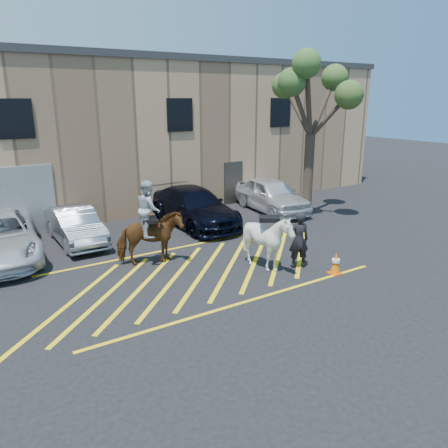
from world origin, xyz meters
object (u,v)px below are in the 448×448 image
saddled_white (268,241)px  traffic_cone (336,263)px  mounted_bay (150,231)px  car_white_suv (271,195)px  car_silver_sedan (75,226)px  car_blue_suv (194,207)px  handler (299,240)px  tree (313,90)px

saddled_white → traffic_cone: (1.60, -1.46, -0.60)m
mounted_bay → car_white_suv: bearing=23.5°
car_silver_sedan → mounted_bay: 3.95m
car_blue_suv → handler: handler is taller
car_silver_sedan → traffic_cone: 9.71m
handler → saddled_white: bearing=-0.2°
car_blue_suv → traffic_cone: car_blue_suv is taller
car_blue_suv → mounted_bay: (-3.53, -3.39, 0.35)m
car_silver_sedan → mounted_bay: size_ratio=1.46×
car_blue_suv → traffic_cone: (1.07, -7.32, -0.43)m
traffic_cone → saddled_white: bearing=137.6°
car_white_suv → mounted_bay: size_ratio=1.68×
car_blue_suv → mounted_bay: 4.91m
mounted_bay → traffic_cone: (4.59, -3.93, -0.78)m
car_silver_sedan → saddled_white: saddled_white is taller
traffic_cone → tree: (3.98, 5.64, 5.33)m
car_silver_sedan → tree: 11.42m
car_blue_suv → traffic_cone: size_ratio=7.50×
car_blue_suv → tree: bearing=-18.5°
tree → car_white_suv: bearing=113.6°
mounted_bay → car_blue_suv: bearing=43.9°
handler → saddled_white: (-0.98, 0.39, 0.03)m
saddled_white → tree: (5.58, 4.18, 4.73)m
car_white_suv → traffic_cone: car_white_suv is taller
car_white_suv → handler: (-3.87, -6.27, 0.12)m
tree → saddled_white: bearing=-143.2°
car_white_suv → car_silver_sedan: bearing=-174.7°
mounted_bay → car_silver_sedan: bearing=112.6°
car_silver_sedan → car_white_suv: bearing=-1.7°
car_blue_suv → car_white_suv: car_white_suv is taller
handler → tree: size_ratio=0.26×
traffic_cone → car_blue_suv: bearing=98.3°
car_silver_sedan → handler: (5.48, -6.48, 0.25)m
car_white_suv → tree: size_ratio=0.65×
traffic_cone → tree: bearing=54.8°
car_blue_suv → tree: size_ratio=0.75×
car_silver_sedan → tree: size_ratio=0.57×
saddled_white → tree: bearing=36.8°
saddled_white → traffic_cone: bearing=-42.4°
car_blue_suv → traffic_cone: bearing=-81.8°
car_blue_suv → saddled_white: bearing=-95.3°
saddled_white → tree: tree is taller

